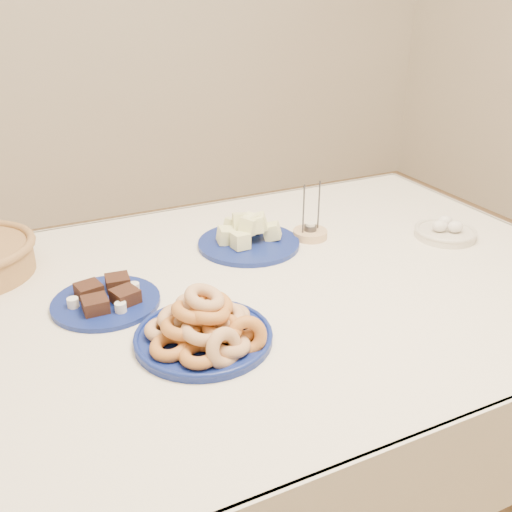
# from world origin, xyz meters

# --- Properties ---
(dining_table) EXTENTS (1.71, 1.11, 0.75)m
(dining_table) POSITION_xyz_m (0.00, 0.00, 0.64)
(dining_table) COLOR brown
(dining_table) RESTS_ON ground
(donut_platter) EXTENTS (0.32, 0.32, 0.12)m
(donut_platter) POSITION_xyz_m (-0.17, -0.17, 0.78)
(donut_platter) COLOR navy
(donut_platter) RESTS_ON dining_table
(melon_plate) EXTENTS (0.28, 0.28, 0.09)m
(melon_plate) POSITION_xyz_m (0.10, 0.21, 0.78)
(melon_plate) COLOR navy
(melon_plate) RESTS_ON dining_table
(brownie_plate) EXTENTS (0.29, 0.29, 0.04)m
(brownie_plate) POSITION_xyz_m (-0.31, 0.06, 0.76)
(brownie_plate) COLOR navy
(brownie_plate) RESTS_ON dining_table
(candle_holder) EXTENTS (0.11, 0.11, 0.16)m
(candle_holder) POSITION_xyz_m (0.28, 0.18, 0.76)
(candle_holder) COLOR tan
(candle_holder) RESTS_ON dining_table
(egg_bowl) EXTENTS (0.21, 0.21, 0.05)m
(egg_bowl) POSITION_xyz_m (0.61, 0.02, 0.77)
(egg_bowl) COLOR beige
(egg_bowl) RESTS_ON dining_table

